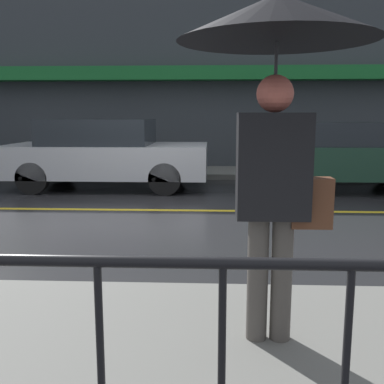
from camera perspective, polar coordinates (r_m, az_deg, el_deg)
name	(u,v)px	position (r m, az deg, el deg)	size (l,w,h in m)	color
ground_plane	(146,210)	(7.30, -5.80, -2.30)	(80.00, 80.00, 0.00)	#262628
sidewalk_near	(23,376)	(2.89, -20.70, -20.99)	(28.00, 2.58, 0.13)	slate
sidewalk_far	(171,172)	(11.61, -2.65, 2.54)	(28.00, 1.83, 0.13)	slate
lane_marking	(146,210)	(7.30, -5.80, -2.27)	(25.20, 0.12, 0.01)	gold
building_storefront	(174,59)	(12.65, -2.31, 16.53)	(28.00, 0.85, 6.09)	#383D42
pedestrian	(277,63)	(2.69, 10.72, 15.80)	(1.14, 1.14, 2.05)	#4C4742
car_silver	(106,153)	(9.59, -10.92, 4.86)	(4.15, 1.89, 1.43)	#B2B5BA
car_dark_green	(341,155)	(9.69, 18.43, 4.52)	(4.07, 1.93, 1.37)	#193828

